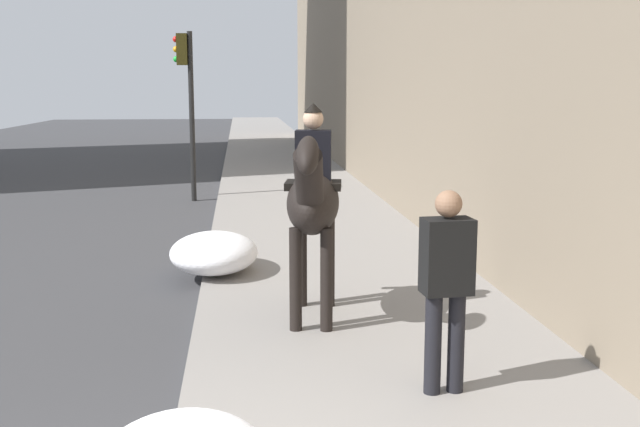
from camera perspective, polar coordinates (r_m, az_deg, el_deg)
name	(u,v)px	position (r m, az deg, el deg)	size (l,w,h in m)	color
mounted_horse_near	(313,200)	(8.01, -0.55, 1.02)	(2.15, 0.78, 2.35)	black
pedestrian_greeting	(446,278)	(6.22, 9.56, -4.86)	(0.29, 0.42, 1.70)	black
traffic_light_near_curb	(187,89)	(17.62, -10.04, 9.30)	(0.20, 0.44, 3.87)	black
snow_pile_far	(214,253)	(10.42, -8.04, -2.95)	(1.56, 1.20, 0.54)	white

